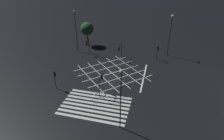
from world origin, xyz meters
TOP-DOWN VIEW (x-y plane):
  - ground_plane at (0.00, 0.00)m, footprint 200.00×200.00m
  - road_markings at (0.33, -7.15)m, footprint 16.27×22.28m
  - traffic_light_ne_cross at (8.53, 8.38)m, footprint 0.36×0.39m
  - traffic_light_median_south at (-0.02, -7.44)m, footprint 0.36×1.88m
  - traffic_light_nw_cross at (-8.07, 7.57)m, footprint 0.36×2.06m
  - traffic_light_median_north at (0.12, 6.69)m, footprint 0.36×3.19m
  - traffic_light_sw_main at (-8.28, -7.92)m, footprint 0.39×0.36m
  - street_lamp_east at (-11.17, 8.57)m, footprint 0.47×0.47m
  - street_lamp_west at (10.82, 11.54)m, footprint 0.63×0.63m
  - street_lamp_far at (4.83, -14.37)m, footprint 0.52×0.52m
  - street_tree_near at (-10.07, 12.98)m, footprint 3.40×3.40m
  - pedestrian_railing at (2.38, -9.28)m, footprint 6.31×1.66m

SIDE VIEW (x-z plane):
  - ground_plane at x=0.00m, z-range 0.00..0.00m
  - road_markings at x=0.33m, z-range 0.00..0.01m
  - pedestrian_railing at x=2.38m, z-range 0.14..1.19m
  - traffic_light_ne_cross at x=8.53m, z-range 0.74..4.14m
  - traffic_light_sw_main at x=-8.28m, z-range 0.77..4.33m
  - traffic_light_nw_cross at x=-8.07m, z-range 0.84..4.52m
  - traffic_light_median_south at x=-0.02m, z-range 0.85..4.58m
  - traffic_light_median_north at x=0.12m, z-range 0.91..4.62m
  - street_tree_near at x=-10.07m, z-range 1.43..7.74m
  - street_lamp_far at x=4.83m, z-range 1.82..11.08m
  - street_lamp_east at x=-11.17m, z-range 1.57..11.77m
  - street_lamp_west at x=10.82m, z-range 2.55..12.39m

